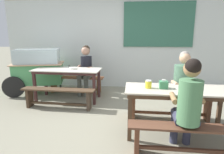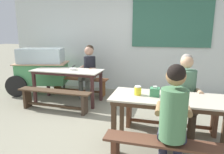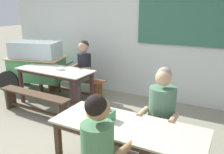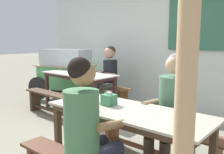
% 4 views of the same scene
% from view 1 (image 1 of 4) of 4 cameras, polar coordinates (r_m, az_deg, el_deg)
% --- Properties ---
extents(ground_plane, '(40.00, 40.00, 0.00)m').
position_cam_1_polar(ground_plane, '(3.62, -1.02, -12.91)').
color(ground_plane, gray).
extents(backdrop_wall, '(6.83, 0.23, 2.75)m').
position_cam_1_polar(backdrop_wall, '(5.67, 2.42, 11.46)').
color(backdrop_wall, silver).
rests_on(backdrop_wall, ground_plane).
extents(dining_table_far, '(1.60, 0.69, 0.75)m').
position_cam_1_polar(dining_table_far, '(4.66, -13.25, 1.32)').
color(dining_table_far, silver).
rests_on(dining_table_far, ground_plane).
extents(dining_table_near, '(1.64, 0.65, 0.75)m').
position_cam_1_polar(dining_table_near, '(3.09, 19.44, -4.82)').
color(dining_table_near, beige).
rests_on(dining_table_near, ground_plane).
extents(bench_far_back, '(1.53, 0.36, 0.43)m').
position_cam_1_polar(bench_far_back, '(5.29, -10.80, -1.55)').
color(bench_far_back, brown).
rests_on(bench_far_back, ground_plane).
extents(bench_far_front, '(1.58, 0.28, 0.43)m').
position_cam_1_polar(bench_far_front, '(4.23, -15.81, -5.26)').
color(bench_far_front, '#493524').
rests_on(bench_far_front, ground_plane).
extents(bench_near_back, '(1.59, 0.27, 0.43)m').
position_cam_1_polar(bench_near_back, '(3.75, 16.99, -7.80)').
color(bench_near_back, brown).
rests_on(bench_near_back, ground_plane).
extents(bench_near_front, '(1.52, 0.25, 0.43)m').
position_cam_1_polar(bench_near_front, '(2.71, 21.70, -16.28)').
color(bench_near_front, brown).
rests_on(bench_near_front, ground_plane).
extents(food_cart, '(1.76, 1.10, 1.18)m').
position_cam_1_polar(food_cart, '(5.47, -21.43, 2.60)').
color(food_cart, '#51A563').
rests_on(food_cart, ground_plane).
extents(person_right_near_table, '(0.45, 0.59, 1.28)m').
position_cam_1_polar(person_right_near_table, '(3.61, 20.74, -1.83)').
color(person_right_near_table, '#443526').
rests_on(person_right_near_table, ground_plane).
extents(person_center_facing, '(0.43, 0.53, 1.29)m').
position_cam_1_polar(person_center_facing, '(5.04, -7.95, 3.13)').
color(person_center_facing, '#5F645B').
rests_on(person_center_facing, ground_plane).
extents(person_near_front, '(0.40, 0.53, 1.29)m').
position_cam_1_polar(person_near_front, '(2.60, 21.81, -7.16)').
color(person_near_front, '#35374E').
rests_on(person_near_front, ground_plane).
extents(tissue_box, '(0.13, 0.12, 0.14)m').
position_cam_1_polar(tissue_box, '(3.01, 15.21, -2.22)').
color(tissue_box, '#3C8254').
rests_on(tissue_box, dining_table_near).
extents(condiment_jar, '(0.10, 0.10, 0.12)m').
position_cam_1_polar(condiment_jar, '(2.97, 10.87, -2.13)').
color(condiment_jar, yellow).
rests_on(condiment_jar, dining_table_near).
extents(soup_bowl, '(0.17, 0.17, 0.05)m').
position_cam_1_polar(soup_bowl, '(4.61, -11.70, 2.59)').
color(soup_bowl, silver).
rests_on(soup_bowl, dining_table_far).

